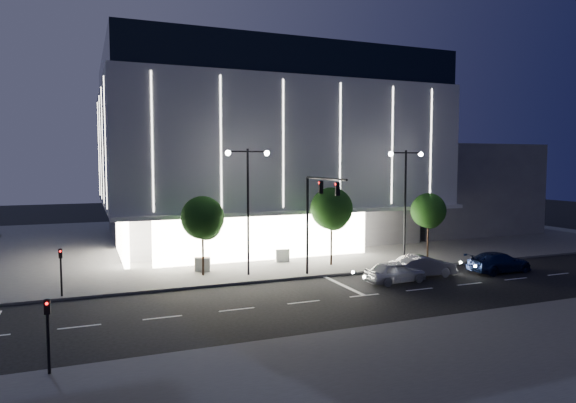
% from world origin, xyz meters
% --- Properties ---
extents(ground, '(160.00, 160.00, 0.00)m').
position_xyz_m(ground, '(0.00, 0.00, 0.00)').
color(ground, black).
rests_on(ground, ground).
extents(sidewalk_museum, '(70.00, 40.00, 0.15)m').
position_xyz_m(sidewalk_museum, '(5.00, 24.00, 0.07)').
color(sidewalk_museum, '#474747').
rests_on(sidewalk_museum, ground).
extents(sidewalk_near, '(70.00, 10.00, 0.15)m').
position_xyz_m(sidewalk_near, '(5.00, -12.00, 0.07)').
color(sidewalk_near, '#474747').
rests_on(sidewalk_near, ground).
extents(museum, '(30.00, 25.80, 18.00)m').
position_xyz_m(museum, '(2.98, 22.31, 9.27)').
color(museum, '#4C4C51').
rests_on(museum, ground).
extents(annex_building, '(16.00, 20.00, 10.00)m').
position_xyz_m(annex_building, '(26.00, 24.00, 5.00)').
color(annex_building, '#4C4C51').
rests_on(annex_building, ground).
extents(traffic_mast, '(0.33, 5.89, 7.07)m').
position_xyz_m(traffic_mast, '(1.00, 3.34, 5.03)').
color(traffic_mast, black).
rests_on(traffic_mast, ground).
extents(street_lamp_west, '(3.16, 0.36, 9.00)m').
position_xyz_m(street_lamp_west, '(-3.00, 6.00, 5.96)').
color(street_lamp_west, black).
rests_on(street_lamp_west, ground).
extents(street_lamp_east, '(3.16, 0.36, 9.00)m').
position_xyz_m(street_lamp_east, '(10.00, 6.00, 5.96)').
color(street_lamp_east, black).
rests_on(street_lamp_east, ground).
extents(ped_signal_far, '(0.22, 0.24, 3.00)m').
position_xyz_m(ped_signal_far, '(-15.00, 4.50, 1.89)').
color(ped_signal_far, black).
rests_on(ped_signal_far, ground).
extents(ped_signal_near, '(0.22, 0.24, 3.00)m').
position_xyz_m(ped_signal_near, '(-15.00, -7.50, 1.89)').
color(ped_signal_near, black).
rests_on(ped_signal_near, ground).
extents(tree_left, '(3.02, 3.02, 5.72)m').
position_xyz_m(tree_left, '(-5.97, 7.02, 4.03)').
color(tree_left, black).
rests_on(tree_left, ground).
extents(tree_mid, '(3.25, 3.25, 6.15)m').
position_xyz_m(tree_mid, '(4.03, 7.02, 4.33)').
color(tree_mid, black).
rests_on(tree_mid, ground).
extents(tree_right, '(2.91, 2.91, 5.51)m').
position_xyz_m(tree_right, '(13.03, 7.02, 3.88)').
color(tree_right, black).
rests_on(tree_right, ground).
extents(car_lead, '(4.40, 2.01, 1.47)m').
position_xyz_m(car_lead, '(5.60, 0.62, 0.73)').
color(car_lead, '#B4B6BD').
rests_on(car_lead, ground).
extents(car_second, '(4.70, 1.99, 1.51)m').
position_xyz_m(car_second, '(8.50, 1.49, 0.75)').
color(car_second, '#9A9BA1').
rests_on(car_second, ground).
extents(car_third, '(5.20, 2.29, 1.48)m').
position_xyz_m(car_third, '(14.50, 0.60, 0.74)').
color(car_third, '#121E47').
rests_on(car_third, ground).
extents(barrier_a, '(1.13, 0.46, 1.00)m').
position_xyz_m(barrier_a, '(-5.75, 8.50, 0.65)').
color(barrier_a, orange).
rests_on(barrier_a, sidewalk_museum).
extents(barrier_b, '(1.10, 0.69, 1.00)m').
position_xyz_m(barrier_b, '(-5.77, 8.23, 0.65)').
color(barrier_b, '#BDBDBD').
rests_on(barrier_b, sidewalk_museum).
extents(barrier_d, '(1.12, 0.38, 1.00)m').
position_xyz_m(barrier_d, '(0.94, 9.53, 0.65)').
color(barrier_d, white).
rests_on(barrier_d, sidewalk_museum).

